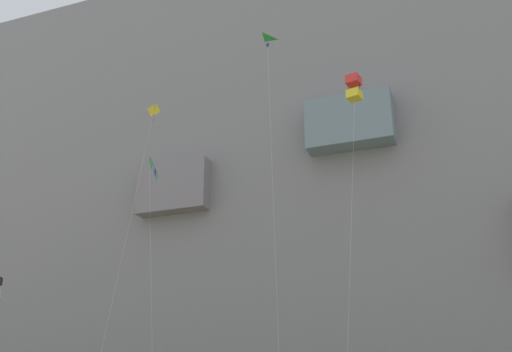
{
  "coord_description": "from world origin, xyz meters",
  "views": [
    {
      "loc": [
        13.09,
        -12.87,
        3.25
      ],
      "look_at": [
        1.46,
        18.19,
        16.39
      ],
      "focal_mm": 42.9,
      "sensor_mm": 36.0,
      "label": 1
    }
  ],
  "objects_px": {
    "kite_delta_mid_right": "(266,62)",
    "kite_banner_upper_right": "(153,179)",
    "kite_diamond_mid_center": "(147,140)",
    "kite_box_near_cliff": "(354,88)",
    "kite_banner_high_left": "(500,11)"
  },
  "relations": [
    {
      "from": "kite_banner_upper_right",
      "to": "kite_diamond_mid_center",
      "type": "distance_m",
      "value": 3.76
    },
    {
      "from": "kite_banner_high_left",
      "to": "kite_box_near_cliff",
      "type": "bearing_deg",
      "value": 163.79
    },
    {
      "from": "kite_box_near_cliff",
      "to": "kite_delta_mid_right",
      "type": "bearing_deg",
      "value": 147.94
    },
    {
      "from": "kite_delta_mid_right",
      "to": "kite_banner_upper_right",
      "type": "xyz_separation_m",
      "value": [
        -10.29,
        0.04,
        -9.39
      ]
    },
    {
      "from": "kite_banner_high_left",
      "to": "kite_diamond_mid_center",
      "type": "distance_m",
      "value": 30.2
    },
    {
      "from": "kite_banner_high_left",
      "to": "kite_box_near_cliff",
      "type": "xyz_separation_m",
      "value": [
        -9.82,
        2.86,
        -1.93
      ]
    },
    {
      "from": "kite_box_near_cliff",
      "to": "kite_banner_upper_right",
      "type": "bearing_deg",
      "value": 164.2
    },
    {
      "from": "kite_box_near_cliff",
      "to": "kite_banner_upper_right",
      "type": "xyz_separation_m",
      "value": [
        -18.64,
        5.28,
        -2.29
      ]
    },
    {
      "from": "kite_box_near_cliff",
      "to": "kite_delta_mid_right",
      "type": "relative_size",
      "value": 0.76
    },
    {
      "from": "kite_box_near_cliff",
      "to": "kite_banner_upper_right",
      "type": "distance_m",
      "value": 19.51
    },
    {
      "from": "kite_box_near_cliff",
      "to": "kite_diamond_mid_center",
      "type": "relative_size",
      "value": 0.86
    },
    {
      "from": "kite_banner_upper_right",
      "to": "kite_diamond_mid_center",
      "type": "relative_size",
      "value": 0.8
    },
    {
      "from": "kite_delta_mid_right",
      "to": "kite_banner_upper_right",
      "type": "bearing_deg",
      "value": 179.76
    },
    {
      "from": "kite_diamond_mid_center",
      "to": "kite_banner_upper_right",
      "type": "bearing_deg",
      "value": 21.62
    },
    {
      "from": "kite_banner_high_left",
      "to": "kite_banner_upper_right",
      "type": "relative_size",
      "value": 1.25
    }
  ]
}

